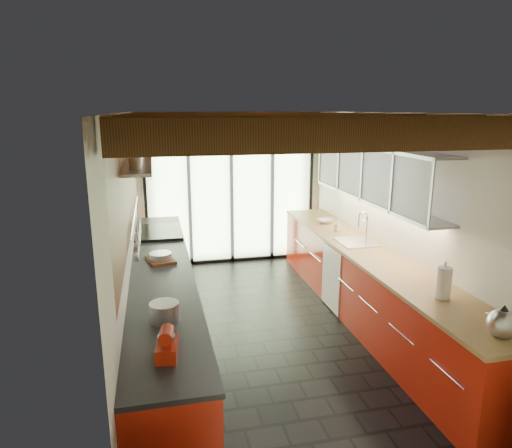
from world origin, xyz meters
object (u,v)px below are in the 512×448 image
Objects in this scene: stand_mixer at (167,345)px; paper_towel at (444,283)px; soap_bottle at (338,226)px; kettle at (503,322)px; bowl at (325,221)px.

stand_mixer is 2.59m from paper_towel.
stand_mixer is at bearing -130.37° from soap_bottle.
kettle is 0.85× the size of paper_towel.
stand_mixer is at bearing -169.29° from paper_towel.
stand_mixer is 0.75× the size of paper_towel.
stand_mixer is 4.31m from bowl.
kettle is 1.31× the size of bowl.
kettle is 3.75m from bowl.
soap_bottle is at bearing 90.00° from paper_towel.
kettle reaches higher than stand_mixer.
stand_mixer reaches higher than bowl.
stand_mixer is at bearing -126.10° from bowl.
soap_bottle is at bearing 49.63° from stand_mixer.
bowl is (0.00, 3.75, -0.09)m from kettle.
kettle is 0.75m from paper_towel.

